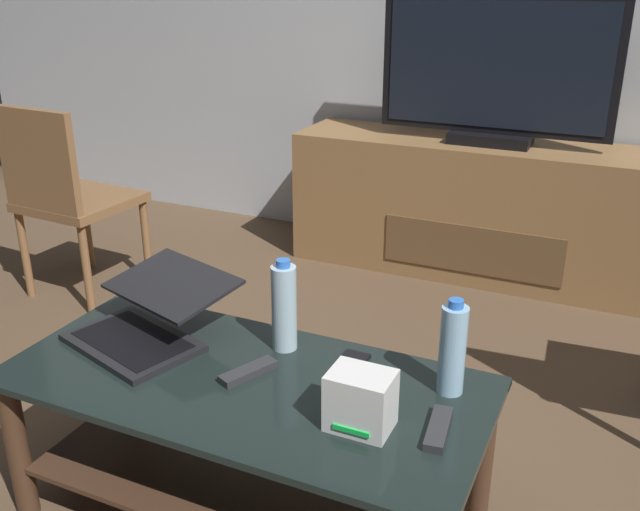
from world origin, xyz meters
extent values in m
plane|color=brown|center=(0.00, 0.00, 0.00)|extent=(7.68, 7.68, 0.00)
cube|color=black|center=(0.03, -0.02, 0.43)|extent=(1.24, 0.58, 0.02)
cube|color=#472D1E|center=(0.03, -0.02, 0.16)|extent=(1.09, 0.51, 0.02)
cylinder|color=#472D1E|center=(-0.54, -0.26, 0.21)|extent=(0.06, 0.06, 0.42)
cylinder|color=#472D1E|center=(-0.54, 0.22, 0.21)|extent=(0.06, 0.06, 0.42)
cylinder|color=#472D1E|center=(0.60, 0.22, 0.21)|extent=(0.06, 0.06, 0.42)
cube|color=olive|center=(0.21, 1.95, 0.33)|extent=(1.85, 0.46, 0.65)
cube|color=brown|center=(0.21, 1.72, 0.20)|extent=(0.83, 0.01, 0.23)
cube|color=black|center=(0.21, 1.93, 0.68)|extent=(0.37, 0.20, 0.05)
cube|color=black|center=(0.21, 1.93, 1.01)|extent=(1.06, 0.04, 0.61)
cube|color=black|center=(0.21, 1.91, 1.01)|extent=(0.98, 0.01, 0.55)
cube|color=brown|center=(-1.41, 0.98, 0.43)|extent=(0.47, 0.47, 0.04)
cube|color=brown|center=(-1.42, 0.78, 0.66)|extent=(0.42, 0.06, 0.45)
cylinder|color=brown|center=(-1.21, 1.16, 0.21)|extent=(0.04, 0.04, 0.41)
cylinder|color=brown|center=(-1.58, 1.18, 0.21)|extent=(0.04, 0.04, 0.41)
cylinder|color=brown|center=(-1.23, 0.78, 0.21)|extent=(0.04, 0.04, 0.41)
cylinder|color=brown|center=(-1.61, 0.80, 0.21)|extent=(0.04, 0.04, 0.41)
cube|color=black|center=(-0.34, 0.00, 0.45)|extent=(0.42, 0.34, 0.02)
cube|color=black|center=(-0.34, 0.00, 0.46)|extent=(0.36, 0.28, 0.00)
cube|color=black|center=(-0.29, 0.14, 0.58)|extent=(0.42, 0.34, 0.05)
cube|color=silver|center=(-0.30, 0.14, 0.58)|extent=(0.37, 0.30, 0.04)
cube|color=white|center=(0.37, -0.08, 0.51)|extent=(0.14, 0.11, 0.14)
cube|color=#19D84C|center=(0.37, -0.14, 0.47)|extent=(0.09, 0.00, 0.01)
cylinder|color=#99C6E5|center=(0.52, 0.14, 0.56)|extent=(0.07, 0.07, 0.23)
cylinder|color=blue|center=(0.52, 0.14, 0.68)|extent=(0.04, 0.04, 0.02)
cylinder|color=silver|center=(0.05, 0.17, 0.56)|extent=(0.07, 0.07, 0.24)
cylinder|color=blue|center=(0.05, 0.17, 0.69)|extent=(0.04, 0.04, 0.02)
cube|color=black|center=(0.25, 0.15, 0.45)|extent=(0.07, 0.14, 0.01)
cube|color=#2D2D30|center=(0.03, 0.00, 0.45)|extent=(0.10, 0.16, 0.02)
cube|color=#2D2D30|center=(0.54, -0.03, 0.45)|extent=(0.06, 0.16, 0.02)
camera|label=1|loc=(0.85, -1.35, 1.41)|focal=39.91mm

